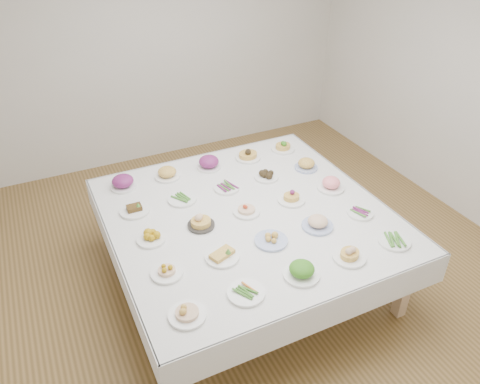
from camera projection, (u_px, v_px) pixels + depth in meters
name	position (u px, v px, depth m)	size (l,w,h in m)	color
room_envelope	(253.00, 81.00, 3.72)	(5.02, 5.02, 2.81)	olive
display_table	(247.00, 219.00, 4.10)	(2.35, 2.35, 0.75)	white
dish_0	(187.00, 310.00, 3.05)	(0.25, 0.25, 0.13)	white
dish_1	(246.00, 292.00, 3.24)	(0.26, 0.26, 0.06)	white
dish_2	(302.00, 268.00, 3.37)	(0.28, 0.28, 0.16)	white
dish_3	(350.00, 252.00, 3.53)	(0.25, 0.25, 0.14)	white
dish_4	(394.00, 240.00, 3.71)	(0.28, 0.26, 0.06)	white
dish_5	(167.00, 269.00, 3.40)	(0.24, 0.24, 0.11)	white
dish_6	(222.00, 253.00, 3.54)	(0.26, 0.26, 0.12)	white
dish_7	(271.00, 238.00, 3.71)	(0.26, 0.26, 0.10)	#4C66B2
dish_8	(318.00, 221.00, 3.86)	(0.26, 0.26, 0.14)	#4C66B2
dish_9	(360.00, 212.00, 4.04)	(0.22, 0.22, 0.05)	white
dish_10	(151.00, 236.00, 3.72)	(0.23, 0.23, 0.11)	white
dish_11	(201.00, 220.00, 3.87)	(0.22, 0.22, 0.15)	#2C2927
dish_12	(247.00, 208.00, 4.04)	(0.23, 0.23, 0.11)	white
dish_13	(292.00, 195.00, 4.19)	(0.25, 0.25, 0.14)	white
dish_14	(331.00, 183.00, 4.36)	(0.25, 0.25, 0.14)	white
dish_15	(134.00, 208.00, 4.06)	(0.26, 0.26, 0.10)	white
dish_16	(182.00, 198.00, 4.22)	(0.28, 0.26, 0.06)	white
dish_17	(227.00, 187.00, 4.38)	(0.24, 0.24, 0.06)	white
dish_18	(266.00, 174.00, 4.53)	(0.23, 0.23, 0.10)	white
dish_19	(306.00, 163.00, 4.67)	(0.23, 0.23, 0.14)	#4C66B2
dish_20	(123.00, 181.00, 4.37)	(0.26, 0.26, 0.15)	white
dish_21	(167.00, 171.00, 4.53)	(0.24, 0.24, 0.15)	white
dish_22	(209.00, 162.00, 4.68)	(0.23, 0.23, 0.15)	white
dish_23	(248.00, 152.00, 4.84)	(0.26, 0.26, 0.16)	white
dish_24	(283.00, 144.00, 5.00)	(0.25, 0.24, 0.15)	white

